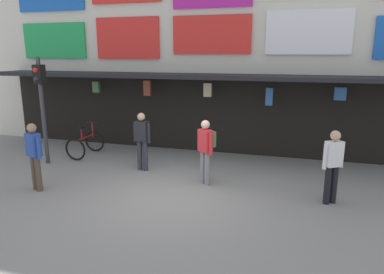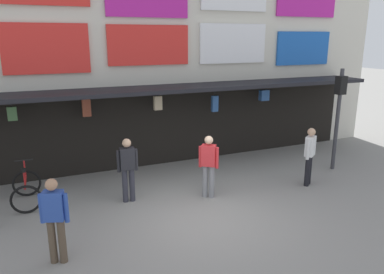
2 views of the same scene
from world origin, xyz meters
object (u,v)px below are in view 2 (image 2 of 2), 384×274
(pedestrian_in_purple, at_px, (310,153))
(traffic_light_far, at_px, (339,103))
(pedestrian_in_black, at_px, (55,216))
(pedestrian_in_green, at_px, (209,162))
(bicycle_parked, at_px, (26,190))
(pedestrian_in_white, at_px, (128,167))

(pedestrian_in_purple, bearing_deg, traffic_light_far, 24.84)
(pedestrian_in_black, bearing_deg, pedestrian_in_green, 22.06)
(bicycle_parked, distance_m, pedestrian_in_green, 4.68)
(bicycle_parked, xyz_separation_m, pedestrian_in_black, (0.55, -2.97, 0.55))
(pedestrian_in_black, bearing_deg, bicycle_parked, 100.42)
(traffic_light_far, xyz_separation_m, pedestrian_in_white, (-6.65, 0.17, -1.19))
(traffic_light_far, distance_m, bicycle_parked, 9.29)
(bicycle_parked, relative_size, pedestrian_in_green, 0.69)
(bicycle_parked, height_order, pedestrian_in_green, pedestrian_in_green)
(pedestrian_in_black, height_order, pedestrian_in_green, same)
(bicycle_parked, xyz_separation_m, pedestrian_in_green, (4.43, -1.40, 0.59))
(pedestrian_in_purple, height_order, pedestrian_in_black, same)
(pedestrian_in_purple, xyz_separation_m, pedestrian_in_green, (-2.97, 0.39, 0.04))
(traffic_light_far, bearing_deg, bicycle_parked, 173.60)
(pedestrian_in_green, bearing_deg, pedestrian_in_purple, -7.45)
(bicycle_parked, relative_size, pedestrian_in_black, 0.69)
(pedestrian_in_white, bearing_deg, pedestrian_in_purple, -10.65)
(pedestrian_in_purple, relative_size, pedestrian_in_green, 1.00)
(traffic_light_far, relative_size, pedestrian_in_black, 1.90)
(pedestrian_in_white, bearing_deg, bicycle_parked, 160.68)
(bicycle_parked, xyz_separation_m, pedestrian_in_purple, (7.41, -1.79, 0.55))
(traffic_light_far, xyz_separation_m, pedestrian_in_purple, (-1.66, -0.77, -1.19))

